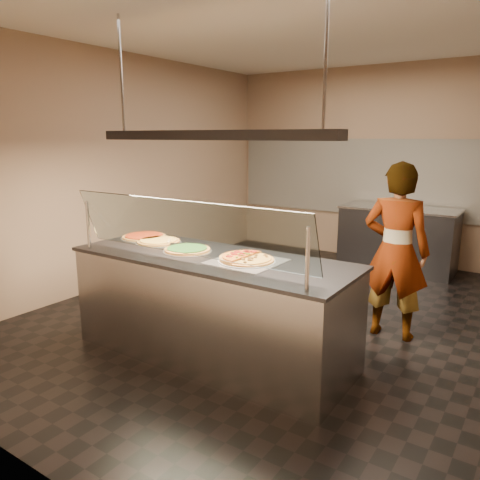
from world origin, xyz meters
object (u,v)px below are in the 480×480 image
Objects in this scene: heat_lamp_housing at (210,135)px; pizza_spinach at (188,249)px; sneeze_guard at (184,229)px; pizza_cheese at (159,241)px; perforated_tray at (247,261)px; serving_counter at (212,307)px; half_pizza_pepperoni at (236,256)px; pizza_tomato at (144,236)px; worker at (396,251)px; half_pizza_sausage at (258,260)px; pizza_spatula at (172,242)px; prep_table at (398,238)px.

pizza_spinach is at bearing 176.22° from heat_lamp_housing.
sneeze_guard reaches higher than pizza_cheese.
serving_counter is at bearing -178.12° from perforated_tray.
half_pizza_pepperoni reaches higher than pizza_tomato.
pizza_tomato is 0.27× the size of worker.
serving_counter is 0.56m from pizza_spinach.
half_pizza_pepperoni is 0.21m from half_pizza_sausage.
serving_counter is at bearing -90.00° from heat_lamp_housing.
pizza_spatula is at bearing 168.27° from heat_lamp_housing.
pizza_cheese is at bearing -109.85° from prep_table.
heat_lamp_housing is at bearing -176.92° from half_pizza_pepperoni.
serving_counter is at bearing -11.83° from pizza_tomato.
worker is at bearing 26.99° from pizza_tomato.
prep_table is at bearing 81.36° from heat_lamp_housing.
pizza_cheese is 0.29m from pizza_tomato.
pizza_spatula reaches higher than pizza_cheese.
half_pizza_sausage is at bearing -91.64° from prep_table.
pizza_cheese is (-1.10, 0.12, 0.01)m from perforated_tray.
pizza_spatula is (-1.01, 0.10, 0.00)m from half_pizza_sausage.
half_pizza_sausage is 1.21m from pizza_cheese.
pizza_spinach reaches higher than perforated_tray.
sneeze_guard is 1.41× the size of prep_table.
half_pizza_pepperoni is 1.00× the size of half_pizza_sausage.
heat_lamp_housing is (0.00, 0.00, 1.48)m from serving_counter.
prep_table is (0.21, 3.76, -0.47)m from perforated_tray.
pizza_spinach is (-0.28, 0.36, -0.28)m from sneeze_guard.
pizza_spinach is 0.76m from pizza_tomato.
half_pizza_sausage reaches higher than pizza_spinach.
perforated_tray is at bearing 179.81° from half_pizza_sausage.
worker reaches higher than half_pizza_pepperoni.
half_pizza_sausage is at bearing -0.19° from perforated_tray.
serving_counter is 1.55× the size of prep_table.
half_pizza_pepperoni reaches higher than serving_counter.
prep_table is (0.11, 3.76, -0.49)m from half_pizza_sausage.
serving_counter is at bearing 90.00° from sneeze_guard.
half_pizza_pepperoni is (-0.11, 0.00, 0.03)m from perforated_tray.
pizza_tomato is at bearing 163.93° from pizza_cheese.
sneeze_guard is 1.19m from pizza_tomato.
perforated_tray is at bearing 54.46° from worker.
heat_lamp_housing reaches higher than sneeze_guard.
serving_counter is 5.78× the size of pizza_cheese.
prep_table is 4.09m from heat_lamp_housing.
half_pizza_sausage reaches higher than prep_table.
worker is (1.48, 1.32, -0.09)m from pizza_spinach.
pizza_spinach is 1.04m from heat_lamp_housing.
half_pizza_sausage is 1.02m from pizza_spatula.
pizza_tomato is at bearing 171.06° from half_pizza_pepperoni.
pizza_spatula reaches higher than prep_table.
perforated_tray is 0.33× the size of worker.
pizza_spinach is 0.28m from pizza_spatula.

